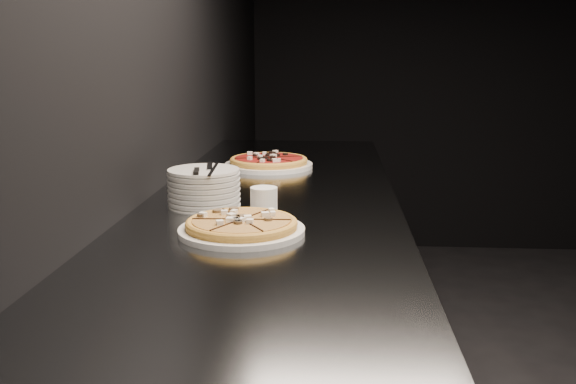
# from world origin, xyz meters

# --- Properties ---
(wall_left) EXTENTS (0.02, 5.00, 2.80)m
(wall_left) POSITION_xyz_m (-2.50, 0.00, 1.40)
(wall_left) COLOR black
(wall_left) RESTS_ON floor
(counter) EXTENTS (0.74, 2.44, 0.92)m
(counter) POSITION_xyz_m (-2.13, 0.00, 0.46)
(counter) COLOR slate
(counter) RESTS_ON floor
(pizza_mushroom) EXTENTS (0.30, 0.30, 0.04)m
(pizza_mushroom) POSITION_xyz_m (-2.17, -0.45, 0.94)
(pizza_mushroom) COLOR white
(pizza_mushroom) RESTS_ON counter
(pizza_tomato) EXTENTS (0.37, 0.37, 0.04)m
(pizza_tomato) POSITION_xyz_m (-2.20, 0.46, 0.94)
(pizza_tomato) COLOR white
(pizza_tomato) RESTS_ON counter
(plate_stack) EXTENTS (0.20, 0.20, 0.11)m
(plate_stack) POSITION_xyz_m (-2.31, -0.18, 0.97)
(plate_stack) COLOR white
(plate_stack) RESTS_ON counter
(cutlery) EXTENTS (0.07, 0.22, 0.01)m
(cutlery) POSITION_xyz_m (-2.31, -0.19, 1.03)
(cutlery) COLOR silver
(cutlery) RESTS_ON plate_stack
(ramekin) EXTENTS (0.07, 0.07, 0.06)m
(ramekin) POSITION_xyz_m (-2.14, -0.22, 0.95)
(ramekin) COLOR silver
(ramekin) RESTS_ON counter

